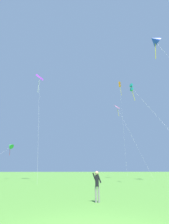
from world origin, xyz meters
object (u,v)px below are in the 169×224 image
kite_pink_low (118,110)px  kite_orange_box (120,85)px  kite_teal_box (132,88)px  person_child_small (97,183)px  kite_purple_streamer (39,81)px  kite_green_small (10,146)px  kite_blue_delta (155,40)px

kite_pink_low → kite_orange_box: bearing=64.8°
kite_teal_box → kite_pink_low: (2.45, 13.51, 2.14)m
kite_pink_low → person_child_small: (-9.88, -23.48, -13.98)m
kite_pink_low → kite_purple_streamer: kite_purple_streamer is taller
kite_pink_low → person_child_small: size_ratio=11.13×
kite_purple_streamer → person_child_small: kite_purple_streamer is taller
kite_teal_box → kite_green_small: (-20.22, 12.94, -6.71)m
kite_pink_low → kite_purple_streamer: size_ratio=0.81×
kite_teal_box → kite_green_small: kite_teal_box is taller
kite_teal_box → kite_purple_streamer: (-15.23, 8.53, 5.53)m
kite_blue_delta → kite_green_small: bearing=157.7°
kite_pink_low → kite_purple_streamer: (-17.69, -4.97, 3.39)m
kite_blue_delta → person_child_small: bearing=-140.0°
kite_pink_low → kite_orange_box: (5.74, 12.17, 14.47)m
kite_purple_streamer → kite_green_small: size_ratio=3.03×
kite_pink_low → kite_purple_streamer: bearing=-164.3°
kite_orange_box → kite_green_small: kite_orange_box is taller
kite_pink_low → kite_blue_delta: 15.80m
kite_orange_box → kite_purple_streamer: size_ratio=1.52×
kite_purple_streamer → kite_blue_delta: bearing=-16.8°
kite_pink_low → kite_green_small: bearing=-178.6°
kite_green_small → kite_pink_low: bearing=1.4°
kite_purple_streamer → kite_blue_delta: (21.93, -6.64, 6.44)m
person_child_small → kite_teal_box: bearing=53.3°
kite_teal_box → person_child_small: kite_teal_box is taller
kite_pink_low → kite_green_small: size_ratio=2.45×
kite_blue_delta → person_child_small: size_ratio=17.70×
kite_purple_streamer → kite_green_small: bearing=138.5°
kite_pink_low → person_child_small: kite_pink_low is taller
kite_green_small → kite_blue_delta: bearing=-22.3°
kite_teal_box → kite_purple_streamer: bearing=150.7°
kite_green_small → kite_blue_delta: 34.59m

